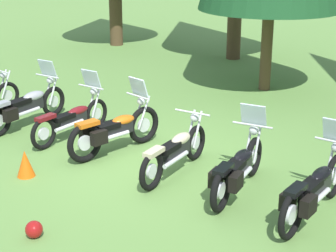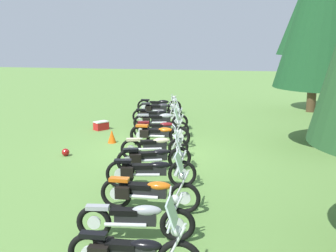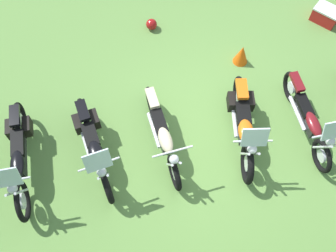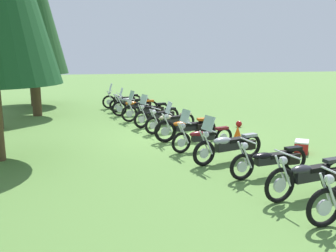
% 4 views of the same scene
% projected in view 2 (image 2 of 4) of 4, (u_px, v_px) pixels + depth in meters
% --- Properties ---
extents(ground_plane, '(80.00, 80.00, 0.00)m').
position_uv_depth(ground_plane, '(156.00, 152.00, 13.54)').
color(ground_plane, '#608C42').
extents(motorcycle_0, '(0.62, 2.36, 1.02)m').
position_uv_depth(motorcycle_0, '(160.00, 105.00, 20.66)').
color(motorcycle_0, black).
rests_on(motorcycle_0, ground_plane).
extents(motorcycle_1, '(0.85, 2.22, 1.03)m').
position_uv_depth(motorcycle_1, '(159.00, 109.00, 19.45)').
color(motorcycle_1, black).
rests_on(motorcycle_1, ground_plane).
extents(motorcycle_2, '(0.77, 2.22, 0.98)m').
position_uv_depth(motorcycle_2, '(155.00, 115.00, 18.13)').
color(motorcycle_2, black).
rests_on(motorcycle_2, ground_plane).
extents(motorcycle_3, '(0.99, 2.28, 1.36)m').
position_uv_depth(motorcycle_3, '(160.00, 120.00, 16.71)').
color(motorcycle_3, black).
rests_on(motorcycle_3, ground_plane).
extents(motorcycle_4, '(0.82, 2.16, 1.34)m').
position_uv_depth(motorcycle_4, '(162.00, 127.00, 15.40)').
color(motorcycle_4, black).
rests_on(motorcycle_4, ground_plane).
extents(motorcycle_5, '(0.67, 2.23, 1.40)m').
position_uv_depth(motorcycle_5, '(159.00, 133.00, 14.16)').
color(motorcycle_5, black).
rests_on(motorcycle_5, ground_plane).
extents(motorcycle_6, '(0.94, 2.13, 0.99)m').
position_uv_depth(motorcycle_6, '(155.00, 146.00, 12.67)').
color(motorcycle_6, black).
rests_on(motorcycle_6, ground_plane).
extents(motorcycle_7, '(1.06, 2.09, 1.36)m').
position_uv_depth(motorcycle_7, '(153.00, 156.00, 11.42)').
color(motorcycle_7, black).
rests_on(motorcycle_7, ground_plane).
extents(motorcycle_8, '(0.86, 2.32, 1.38)m').
position_uv_depth(motorcycle_8, '(150.00, 170.00, 10.10)').
color(motorcycle_8, black).
rests_on(motorcycle_8, ground_plane).
extents(motorcycle_9, '(0.74, 2.28, 1.37)m').
position_uv_depth(motorcycle_9, '(148.00, 191.00, 8.70)').
color(motorcycle_9, black).
rests_on(motorcycle_9, ground_plane).
extents(motorcycle_10, '(0.67, 2.27, 0.99)m').
position_uv_depth(motorcycle_10, '(137.00, 219.00, 7.41)').
color(motorcycle_10, black).
rests_on(motorcycle_10, ground_plane).
extents(motorcycle_11, '(0.61, 2.20, 1.38)m').
position_uv_depth(motorcycle_11, '(132.00, 252.00, 6.20)').
color(motorcycle_11, black).
rests_on(motorcycle_11, ground_plane).
extents(picnic_cooler, '(0.70, 0.66, 0.37)m').
position_uv_depth(picnic_cooler, '(101.00, 125.00, 16.90)').
color(picnic_cooler, red).
rests_on(picnic_cooler, ground_plane).
extents(traffic_cone, '(0.32, 0.32, 0.48)m').
position_uv_depth(traffic_cone, '(112.00, 136.00, 14.71)').
color(traffic_cone, '#EA590F').
rests_on(traffic_cone, ground_plane).
extents(dropped_helmet, '(0.25, 0.25, 0.25)m').
position_uv_depth(dropped_helmet, '(66.00, 152.00, 13.02)').
color(dropped_helmet, maroon).
rests_on(dropped_helmet, ground_plane).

